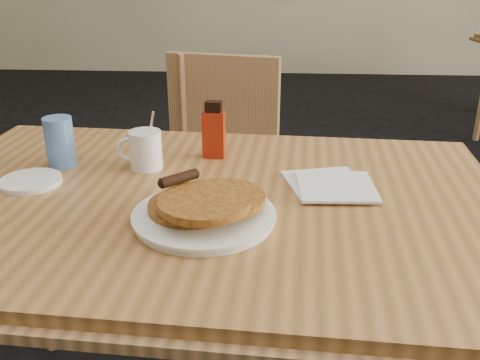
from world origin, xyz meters
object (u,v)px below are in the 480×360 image
at_px(chair_main_far, 221,162).
at_px(pancake_plate, 205,210).
at_px(blue_tumbler, 60,142).
at_px(syrup_bottle, 214,132).
at_px(main_table, 202,211).
at_px(coffee_mug, 145,149).

height_order(chair_main_far, pancake_plate, chair_main_far).
relative_size(chair_main_far, blue_tumbler, 7.42).
bearing_deg(syrup_bottle, blue_tumbler, -162.63).
relative_size(main_table, chair_main_far, 1.55).
distance_m(coffee_mug, syrup_bottle, 0.18).
distance_m(main_table, blue_tumbler, 0.41).
bearing_deg(main_table, chair_main_far, 92.28).
bearing_deg(coffee_mug, main_table, -64.13).
height_order(coffee_mug, blue_tumbler, coffee_mug).
relative_size(chair_main_far, coffee_mug, 6.17).
distance_m(chair_main_far, pancake_plate, 0.88).
relative_size(coffee_mug, syrup_bottle, 1.00).
distance_m(chair_main_far, blue_tumbler, 0.72).
bearing_deg(chair_main_far, syrup_bottle, -74.88).
relative_size(main_table, pancake_plate, 4.96).
xyz_separation_m(main_table, chair_main_far, (-0.03, 0.73, -0.17)).
relative_size(main_table, coffee_mug, 9.55).
bearing_deg(main_table, syrup_bottle, 89.40).
bearing_deg(pancake_plate, chair_main_far, 93.47).
height_order(chair_main_far, coffee_mug, chair_main_far).
bearing_deg(chair_main_far, main_table, -76.29).
xyz_separation_m(main_table, blue_tumbler, (-0.37, 0.16, 0.10)).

